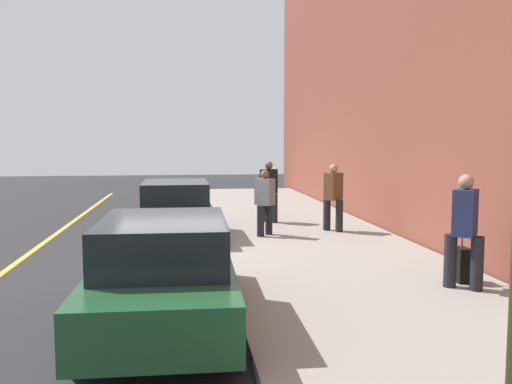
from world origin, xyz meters
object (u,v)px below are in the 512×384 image
parked_car_black (176,210)px  pedestrian_brown_coat (333,195)px  parked_car_green (165,272)px  rolling_suitcase (461,265)px  pedestrian_black_coat (269,190)px  pedestrian_grey_coat (265,201)px  pedestrian_navy_coat (465,228)px

parked_car_black → pedestrian_brown_coat: bearing=-91.0°
parked_car_green → parked_car_black: size_ratio=1.00×
parked_car_green → pedestrian_brown_coat: pedestrian_brown_coat is taller
pedestrian_brown_coat → rolling_suitcase: size_ratio=1.88×
pedestrian_black_coat → pedestrian_brown_coat: (-1.79, -1.44, -0.01)m
pedestrian_grey_coat → rolling_suitcase: bearing=-151.8°
pedestrian_black_coat → pedestrian_grey_coat: size_ratio=1.08×
parked_car_black → pedestrian_navy_coat: 7.43m
pedestrian_brown_coat → rolling_suitcase: 5.40m
parked_car_green → pedestrian_navy_coat: size_ratio=2.40×
parked_car_green → pedestrian_grey_coat: bearing=-20.7°
pedestrian_grey_coat → parked_car_green: bearing=159.3°
pedestrian_navy_coat → pedestrian_grey_coat: size_ratio=1.12×
pedestrian_black_coat → pedestrian_brown_coat: bearing=-141.2°
parked_car_black → rolling_suitcase: (-5.38, -4.84, -0.31)m
pedestrian_navy_coat → pedestrian_brown_coat: bearing=5.4°
parked_car_green → pedestrian_navy_coat: pedestrian_navy_coat is taller
parked_car_black → rolling_suitcase: bearing=-138.0°
parked_car_green → pedestrian_navy_coat: 4.78m
pedestrian_black_coat → rolling_suitcase: size_ratio=1.90×
parked_car_black → pedestrian_grey_coat: bearing=-102.8°
parked_car_black → pedestrian_brown_coat: pedestrian_brown_coat is taller
pedestrian_navy_coat → pedestrian_black_coat: pedestrian_navy_coat is taller
pedestrian_grey_coat → pedestrian_brown_coat: (0.44, -1.89, 0.06)m
parked_car_green → rolling_suitcase: bearing=-76.7°
pedestrian_grey_coat → parked_car_black: bearing=77.2°
rolling_suitcase → pedestrian_grey_coat: bearing=28.2°
rolling_suitcase → parked_car_green: bearing=103.3°
parked_car_black → rolling_suitcase: 7.24m
parked_car_black → pedestrian_grey_coat: pedestrian_grey_coat is taller
pedestrian_brown_coat → parked_car_green: bearing=147.2°
pedestrian_black_coat → parked_car_green: bearing=161.7°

